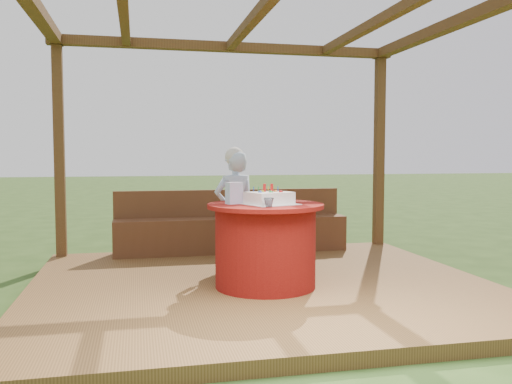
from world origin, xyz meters
TOP-DOWN VIEW (x-y plane):
  - ground at (0.00, 0.00)m, footprint 60.00×60.00m
  - deck at (0.00, 0.00)m, footprint 4.50×4.00m
  - pergola at (0.00, 0.00)m, footprint 4.50×4.00m
  - bench at (0.00, 1.72)m, footprint 3.00×0.42m
  - table at (-0.01, -0.20)m, footprint 1.11×1.11m
  - chair at (0.14, 0.83)m, footprint 0.50×0.50m
  - elderly_woman at (-0.15, 0.67)m, footprint 0.54×0.42m
  - birthday_cake at (0.01, -0.26)m, footprint 0.57×0.57m
  - gift_bag at (-0.30, -0.16)m, footprint 0.17×0.14m
  - drinking_glass at (-0.06, -0.54)m, footprint 0.10×0.10m

SIDE VIEW (x-z plane):
  - ground at x=0.00m, z-range 0.00..0.00m
  - deck at x=0.00m, z-range 0.00..0.12m
  - bench at x=0.00m, z-range -0.02..0.79m
  - table at x=-0.01m, z-range 0.13..0.93m
  - chair at x=0.14m, z-range 0.15..0.98m
  - elderly_woman at x=-0.15m, z-range 0.12..1.47m
  - drinking_glass at x=-0.06m, z-range 0.92..1.00m
  - birthday_cake at x=0.01m, z-range 0.88..1.07m
  - gift_bag at x=-0.30m, z-range 0.92..1.12m
  - pergola at x=0.00m, z-range 1.05..3.77m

